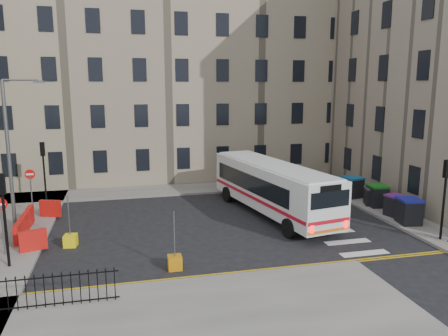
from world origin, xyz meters
name	(u,v)px	position (x,y,z in m)	size (l,w,h in m)	color
ground	(248,222)	(0.00, 0.00, 0.00)	(120.00, 120.00, 0.00)	black
pavement_north	(137,192)	(-6.00, 8.60, 0.07)	(36.00, 3.20, 0.15)	slate
pavement_east	(352,195)	(9.00, 4.00, 0.07)	(2.40, 26.00, 0.15)	slate
pavement_sw	(131,326)	(-7.00, -10.00, 0.07)	(20.00, 6.00, 0.15)	slate
terrace_north	(118,76)	(-7.00, 15.50, 8.62)	(38.30, 10.80, 17.20)	gray
traffic_light_east	(445,187)	(8.60, -5.50, 2.87)	(0.28, 0.22, 4.10)	black
traffic_light_nw	(44,163)	(-12.00, 6.50, 2.87)	(0.28, 0.22, 4.10)	black
traffic_light_sw	(4,205)	(-12.00, -4.00, 2.87)	(0.28, 0.22, 4.10)	black
streetlamp	(8,151)	(-13.00, 2.00, 4.34)	(0.50, 0.22, 8.14)	#595B5E
no_entry_north	(31,182)	(-12.50, 4.50, 2.08)	(0.60, 0.08, 3.00)	#595B5E
no_entry_south	(1,214)	(-12.50, -2.50, 2.08)	(0.60, 0.08, 3.00)	#595B5E
roadworks_barriers	(32,223)	(-11.84, 0.50, 0.65)	(1.66, 6.26, 1.00)	red
iron_railings	(3,296)	(-11.25, -8.20, 0.75)	(7.80, 0.04, 1.20)	black
bus	(272,186)	(1.86, 1.13, 1.80)	(4.59, 11.73, 3.11)	silver
wheelie_bin_a	(409,211)	(8.65, -2.84, 0.88)	(1.34, 1.48, 1.45)	black
wheelie_bin_b	(396,205)	(8.82, -1.45, 0.80)	(1.25, 1.37, 1.29)	black
wheelie_bin_c	(377,195)	(8.95, 0.76, 0.86)	(1.27, 1.42, 1.41)	black
wheelie_bin_d	(372,196)	(8.81, 1.15, 0.74)	(1.22, 1.30, 1.17)	black
wheelie_bin_e	(352,187)	(8.62, 3.33, 0.87)	(1.38, 1.51, 1.44)	black
bollard_yellow	(71,241)	(-9.68, -1.74, 0.30)	(0.60, 0.60, 0.60)	yellow
bollard_chevron	(175,263)	(-5.00, -5.68, 0.30)	(0.60, 0.60, 0.60)	#C5770B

